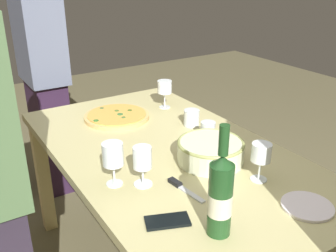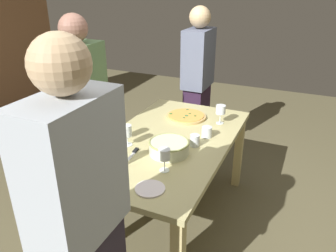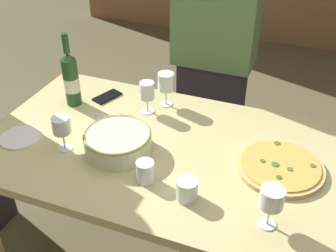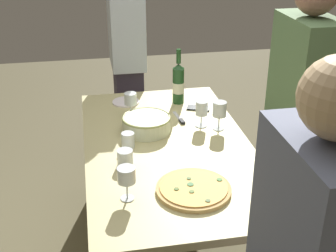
{
  "view_description": "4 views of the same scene",
  "coord_description": "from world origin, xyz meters",
  "px_view_note": "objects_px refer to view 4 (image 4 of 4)",
  "views": [
    {
      "loc": [
        -1.29,
        0.82,
        1.52
      ],
      "look_at": [
        0.0,
        0.0,
        0.86
      ],
      "focal_mm": 40.99,
      "sensor_mm": 36.0,
      "label": 1
    },
    {
      "loc": [
        -2.04,
        -0.91,
        1.87
      ],
      "look_at": [
        0.0,
        0.0,
        0.86
      ],
      "focal_mm": 35.47,
      "sensor_mm": 36.0,
      "label": 2
    },
    {
      "loc": [
        0.49,
        -1.26,
        1.8
      ],
      "look_at": [
        0.0,
        0.0,
        0.86
      ],
      "focal_mm": 43.34,
      "sensor_mm": 36.0,
      "label": 3
    },
    {
      "loc": [
        2.14,
        -0.4,
        1.93
      ],
      "look_at": [
        0.0,
        0.0,
        0.86
      ],
      "focal_mm": 48.7,
      "sensor_mm": 36.0,
      "label": 4
    }
  ],
  "objects_px": {
    "side_plate": "(126,102)",
    "person_guest_left": "(127,61)",
    "wine_bottle": "(178,83)",
    "cup_ceramic": "(125,158)",
    "wine_glass_by_bottle": "(220,110)",
    "cup_amber": "(128,140)",
    "cell_phone": "(198,108)",
    "pizza_knife": "(180,119)",
    "wine_glass_far_right": "(202,110)",
    "dining_table": "(168,160)",
    "serving_bowl": "(146,123)",
    "pizza": "(194,189)",
    "wine_glass_near_pizza": "(130,99)",
    "person_guest_right": "(299,120)",
    "wine_glass_far_left": "(126,176)"
  },
  "relations": [
    {
      "from": "side_plate",
      "to": "person_guest_left",
      "type": "xyz_separation_m",
      "value": [
        -0.52,
        0.07,
        0.11
      ]
    },
    {
      "from": "wine_bottle",
      "to": "person_guest_left",
      "type": "height_order",
      "value": "person_guest_left"
    },
    {
      "from": "cup_ceramic",
      "to": "person_guest_left",
      "type": "height_order",
      "value": "person_guest_left"
    },
    {
      "from": "wine_glass_by_bottle",
      "to": "cup_ceramic",
      "type": "distance_m",
      "value": 0.65
    },
    {
      "from": "wine_glass_by_bottle",
      "to": "cup_amber",
      "type": "height_order",
      "value": "wine_glass_by_bottle"
    },
    {
      "from": "cell_phone",
      "to": "pizza_knife",
      "type": "bearing_deg",
      "value": 154.4
    },
    {
      "from": "cell_phone",
      "to": "wine_glass_far_right",
      "type": "bearing_deg",
      "value": -169.37
    },
    {
      "from": "wine_glass_by_bottle",
      "to": "dining_table",
      "type": "bearing_deg",
      "value": -67.27
    },
    {
      "from": "serving_bowl",
      "to": "cup_ceramic",
      "type": "distance_m",
      "value": 0.39
    },
    {
      "from": "person_guest_left",
      "to": "wine_glass_by_bottle",
      "type": "bearing_deg",
      "value": 17.83
    },
    {
      "from": "wine_glass_far_right",
      "to": "serving_bowl",
      "type": "bearing_deg",
      "value": -88.37
    },
    {
      "from": "wine_glass_far_right",
      "to": "pizza_knife",
      "type": "relative_size",
      "value": 0.83
    },
    {
      "from": "pizza",
      "to": "cell_phone",
      "type": "distance_m",
      "value": 0.93
    },
    {
      "from": "cup_amber",
      "to": "pizza_knife",
      "type": "relative_size",
      "value": 0.46
    },
    {
      "from": "dining_table",
      "to": "cell_phone",
      "type": "bearing_deg",
      "value": 147.4
    },
    {
      "from": "wine_bottle",
      "to": "side_plate",
      "type": "distance_m",
      "value": 0.37
    },
    {
      "from": "wine_glass_near_pizza",
      "to": "wine_glass_by_bottle",
      "type": "relative_size",
      "value": 0.9
    },
    {
      "from": "cup_ceramic",
      "to": "person_guest_right",
      "type": "bearing_deg",
      "value": 100.5
    },
    {
      "from": "wine_glass_by_bottle",
      "to": "cell_phone",
      "type": "bearing_deg",
      "value": -171.61
    },
    {
      "from": "wine_bottle",
      "to": "cell_phone",
      "type": "distance_m",
      "value": 0.21
    },
    {
      "from": "cell_phone",
      "to": "person_guest_right",
      "type": "bearing_deg",
      "value": -110.01
    },
    {
      "from": "wine_glass_by_bottle",
      "to": "person_guest_right",
      "type": "relative_size",
      "value": 0.1
    },
    {
      "from": "dining_table",
      "to": "wine_glass_far_left",
      "type": "xyz_separation_m",
      "value": [
        0.46,
        -0.27,
        0.21
      ]
    },
    {
      "from": "wine_glass_far_left",
      "to": "person_guest_left",
      "type": "xyz_separation_m",
      "value": [
        -1.61,
        0.17,
        -0.0
      ]
    },
    {
      "from": "wine_glass_far_right",
      "to": "person_guest_left",
      "type": "bearing_deg",
      "value": -160.65
    },
    {
      "from": "serving_bowl",
      "to": "cup_amber",
      "type": "height_order",
      "value": "serving_bowl"
    },
    {
      "from": "serving_bowl",
      "to": "cell_phone",
      "type": "relative_size",
      "value": 1.94
    },
    {
      "from": "wine_glass_far_left",
      "to": "wine_glass_far_right",
      "type": "relative_size",
      "value": 1.02
    },
    {
      "from": "cup_amber",
      "to": "dining_table",
      "type": "bearing_deg",
      "value": 87.72
    },
    {
      "from": "side_plate",
      "to": "person_guest_right",
      "type": "xyz_separation_m",
      "value": [
        0.61,
        0.93,
        0.07
      ]
    },
    {
      "from": "side_plate",
      "to": "dining_table",
      "type": "bearing_deg",
      "value": 14.92
    },
    {
      "from": "wine_glass_near_pizza",
      "to": "cell_phone",
      "type": "distance_m",
      "value": 0.45
    },
    {
      "from": "dining_table",
      "to": "serving_bowl",
      "type": "bearing_deg",
      "value": -153.94
    },
    {
      "from": "person_guest_left",
      "to": "person_guest_right",
      "type": "bearing_deg",
      "value": 32.38
    },
    {
      "from": "cell_phone",
      "to": "cup_ceramic",
      "type": "bearing_deg",
      "value": 160.05
    },
    {
      "from": "side_plate",
      "to": "person_guest_right",
      "type": "distance_m",
      "value": 1.11
    },
    {
      "from": "wine_glass_near_pizza",
      "to": "cell_phone",
      "type": "xyz_separation_m",
      "value": [
        -0.03,
        0.44,
        -0.11
      ]
    },
    {
      "from": "cup_amber",
      "to": "person_guest_left",
      "type": "distance_m",
      "value": 1.15
    },
    {
      "from": "serving_bowl",
      "to": "person_guest_left",
      "type": "distance_m",
      "value": 0.96
    },
    {
      "from": "wine_glass_near_pizza",
      "to": "wine_glass_far_left",
      "type": "height_order",
      "value": "wine_glass_far_left"
    },
    {
      "from": "dining_table",
      "to": "cup_amber",
      "type": "distance_m",
      "value": 0.26
    },
    {
      "from": "wine_glass_near_pizza",
      "to": "pizza_knife",
      "type": "height_order",
      "value": "wine_glass_near_pizza"
    },
    {
      "from": "wine_glass_far_right",
      "to": "side_plate",
      "type": "relative_size",
      "value": 0.88
    },
    {
      "from": "wine_glass_far_left",
      "to": "cell_phone",
      "type": "xyz_separation_m",
      "value": [
        -0.9,
        0.55,
        -0.11
      ]
    },
    {
      "from": "side_plate",
      "to": "wine_bottle",
      "type": "bearing_deg",
      "value": 79.74
    },
    {
      "from": "dining_table",
      "to": "wine_glass_near_pizza",
      "type": "height_order",
      "value": "wine_glass_near_pizza"
    },
    {
      "from": "wine_glass_far_right",
      "to": "side_plate",
      "type": "distance_m",
      "value": 0.6
    },
    {
      "from": "serving_bowl",
      "to": "wine_glass_far_right",
      "type": "relative_size",
      "value": 1.79
    },
    {
      "from": "serving_bowl",
      "to": "cup_ceramic",
      "type": "relative_size",
      "value": 3.4
    },
    {
      "from": "cup_amber",
      "to": "wine_glass_by_bottle",
      "type": "bearing_deg",
      "value": 103.27
    }
  ]
}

